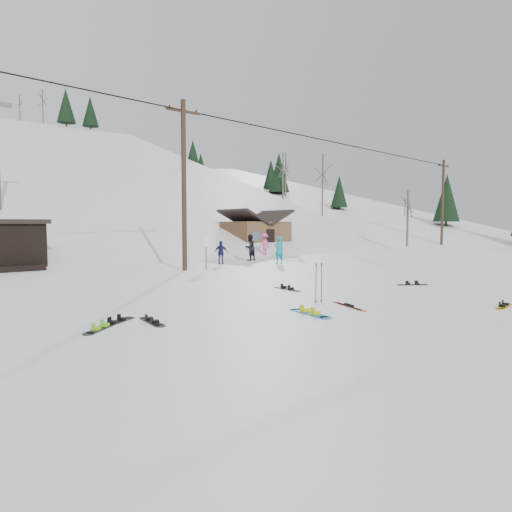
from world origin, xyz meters
TOP-DOWN VIEW (x-y plane):
  - ground at (0.00, 0.00)m, footprint 200.00×200.00m
  - ski_slope at (0.00, 55.00)m, footprint 60.00×85.24m
  - ridge_right at (38.00, 50.00)m, footprint 45.66×93.98m
  - treeline_right at (36.00, 42.00)m, footprint 20.00×60.00m
  - utility_pole at (2.00, 14.00)m, footprint 2.00×0.26m
  - utility_pole_right at (34.00, 17.00)m, footprint 2.00×0.26m
  - trail_sign at (3.10, 13.58)m, footprint 0.50×0.09m
  - lift_hut at (-5.00, 20.94)m, footprint 3.40×4.10m
  - cabin at (15.00, 24.00)m, footprint 5.39×4.40m
  - hero_snowboard at (-1.40, 1.37)m, footprint 0.54×1.70m
  - hero_skis at (0.28, 1.39)m, footprint 0.64×1.66m
  - ski_poles at (0.11, 2.46)m, footprint 0.35×0.09m
  - board_scatter_a at (-5.99, 3.66)m, footprint 1.18×0.85m
  - board_scatter_b at (-5.28, 3.13)m, footprint 0.37×1.37m
  - board_scatter_c at (-6.56, 3.21)m, footprint 1.09×0.96m
  - board_scatter_d at (6.17, 2.94)m, footprint 1.18×0.83m
  - board_scatter_e at (3.88, -1.55)m, footprint 1.34×0.47m
  - board_scatter_f at (1.36, 5.26)m, footprint 0.41×1.50m
  - skier_teal at (8.65, 13.82)m, footprint 0.68×0.49m
  - skier_dark at (8.75, 16.90)m, footprint 0.96×0.80m
  - skier_pink at (12.18, 19.45)m, footprint 1.22×0.80m
  - skier_navy at (5.59, 15.75)m, footprint 0.87×0.84m

SIDE VIEW (x-z plane):
  - ski_slope at x=0.00m, z-range -44.99..20.99m
  - ridge_right at x=38.00m, z-range -38.30..16.30m
  - ground at x=0.00m, z-range 0.00..0.00m
  - treeline_right at x=36.00m, z-range -5.00..5.00m
  - board_scatter_d at x=6.17m, z-range -0.02..0.07m
  - board_scatter_c at x=-6.56m, z-range -0.02..0.07m
  - board_scatter_a at x=-5.99m, z-range -0.02..0.07m
  - board_scatter_e at x=3.88m, z-range -0.02..0.07m
  - board_scatter_b at x=-5.28m, z-range -0.02..0.07m
  - hero_skis at x=0.28m, z-range -0.02..0.07m
  - board_scatter_f at x=1.36m, z-range -0.03..0.08m
  - hero_snowboard at x=-1.40m, z-range -0.03..0.09m
  - ski_poles at x=0.11m, z-range 0.02..1.27m
  - skier_navy at x=5.59m, z-range 0.00..1.46m
  - skier_teal at x=8.65m, z-range 0.00..1.73m
  - skier_dark at x=8.75m, z-range 0.00..1.77m
  - skier_pink at x=12.18m, z-range 0.00..1.78m
  - trail_sign at x=3.10m, z-range 0.35..2.20m
  - lift_hut at x=-5.00m, z-range -0.01..2.74m
  - cabin at x=15.00m, z-range -0.40..3.37m
  - utility_pole at x=2.00m, z-range 0.18..9.18m
  - utility_pole_right at x=34.00m, z-range 0.18..9.18m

